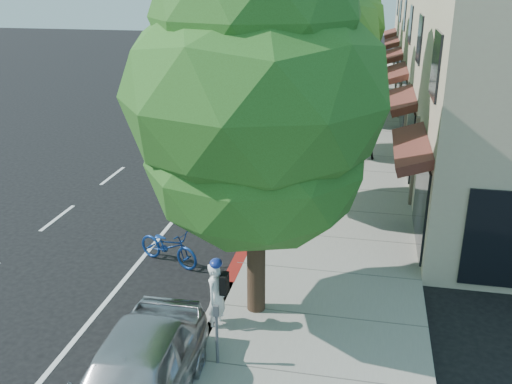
% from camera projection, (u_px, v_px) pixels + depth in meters
% --- Properties ---
extents(ground, '(120.00, 120.00, 0.00)m').
position_uv_depth(ground, '(237.00, 267.00, 14.71)').
color(ground, black).
rests_on(ground, ground).
extents(sidewalk, '(4.60, 56.00, 0.15)m').
position_uv_depth(sidewalk, '(344.00, 171.00, 21.58)').
color(sidewalk, gray).
rests_on(sidewalk, ground).
extents(curb, '(0.30, 56.00, 0.15)m').
position_uv_depth(curb, '(284.00, 168.00, 22.00)').
color(curb, '#9E998E').
rests_on(curb, ground).
extents(curb_red_segment, '(0.32, 4.00, 0.15)m').
position_uv_depth(curb_red_segment, '(246.00, 248.00, 15.60)').
color(curb_red_segment, maroon).
rests_on(curb_red_segment, ground).
extents(storefront_building, '(10.00, 36.00, 7.00)m').
position_uv_depth(storefront_building, '(508.00, 51.00, 28.14)').
color(storefront_building, '#C1B494').
rests_on(storefront_building, ground).
extents(street_tree_0, '(5.27, 5.27, 7.96)m').
position_uv_depth(street_tree_0, '(256.00, 100.00, 10.98)').
color(street_tree_0, black).
rests_on(street_tree_0, ground).
extents(street_tree_1, '(4.87, 4.87, 8.32)m').
position_uv_depth(street_tree_1, '(297.00, 44.00, 16.33)').
color(street_tree_1, black).
rests_on(street_tree_1, ground).
extents(street_tree_2, '(3.75, 3.75, 7.31)m').
position_uv_depth(street_tree_2, '(317.00, 40.00, 22.01)').
color(street_tree_2, black).
rests_on(street_tree_2, ground).
extents(street_tree_3, '(5.51, 5.51, 7.72)m').
position_uv_depth(street_tree_3, '(330.00, 28.00, 27.52)').
color(street_tree_3, black).
rests_on(street_tree_3, ground).
extents(street_tree_4, '(5.26, 5.26, 7.27)m').
position_uv_depth(street_tree_4, '(338.00, 24.00, 33.11)').
color(street_tree_4, black).
rests_on(street_tree_4, ground).
extents(street_tree_5, '(5.23, 5.23, 8.07)m').
position_uv_depth(street_tree_5, '(344.00, 7.00, 38.38)').
color(street_tree_5, black).
rests_on(street_tree_5, ground).
extents(cyclist, '(0.55, 0.67, 1.58)m').
position_uv_depth(cyclist, '(217.00, 298.00, 11.87)').
color(cyclist, white).
rests_on(cyclist, ground).
extents(bicycle, '(1.99, 1.31, 0.99)m').
position_uv_depth(bicycle, '(169.00, 246.00, 14.76)').
color(bicycle, navy).
rests_on(bicycle, ground).
extents(silver_suv, '(2.53, 5.24, 1.44)m').
position_uv_depth(silver_suv, '(259.00, 172.00, 19.57)').
color(silver_suv, silver).
rests_on(silver_suv, ground).
extents(dark_sedan, '(2.00, 4.41, 1.40)m').
position_uv_depth(dark_sedan, '(246.00, 142.00, 23.01)').
color(dark_sedan, '#212426').
rests_on(dark_sedan, ground).
extents(white_pickup, '(2.51, 5.48, 1.55)m').
position_uv_depth(white_pickup, '(282.00, 94.00, 31.82)').
color(white_pickup, white).
rests_on(white_pickup, ground).
extents(dark_suv_far, '(2.08, 5.15, 1.75)m').
position_uv_depth(dark_suv_far, '(287.00, 78.00, 36.00)').
color(dark_suv_far, black).
rests_on(dark_suv_far, ground).
extents(near_car_a, '(1.87, 4.42, 1.49)m').
position_uv_depth(near_car_a, '(133.00, 381.00, 9.51)').
color(near_car_a, '#B5B4BA').
rests_on(near_car_a, ground).
extents(pedestrian, '(0.99, 0.90, 1.64)m').
position_uv_depth(pedestrian, '(366.00, 139.00, 22.49)').
color(pedestrian, black).
rests_on(pedestrian, sidewalk).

